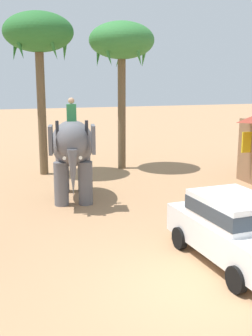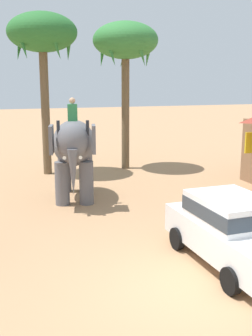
{
  "view_description": "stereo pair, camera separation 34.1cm",
  "coord_description": "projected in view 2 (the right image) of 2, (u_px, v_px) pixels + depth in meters",
  "views": [
    {
      "loc": [
        -4.13,
        -7.21,
        4.49
      ],
      "look_at": [
        0.42,
        5.5,
        1.6
      ],
      "focal_mm": 44.18,
      "sensor_mm": 36.0,
      "label": 1
    },
    {
      "loc": [
        -3.81,
        -7.32,
        4.49
      ],
      "look_at": [
        0.42,
        5.5,
        1.6
      ],
      "focal_mm": 44.18,
      "sensor_mm": 36.0,
      "label": 2
    }
  ],
  "objects": [
    {
      "name": "ground_plane",
      "position": [
        187.0,
        292.0,
        8.9
      ],
      "size": [
        120.0,
        120.0,
        0.0
      ],
      "primitive_type": "plane",
      "color": "tan"
    },
    {
      "name": "car_sedan_foreground",
      "position": [
        231.0,
        228.0,
        10.14
      ],
      "size": [
        1.95,
        4.14,
        1.7
      ],
      "color": "white",
      "rests_on": "ground"
    },
    {
      "name": "elephant_with_mahout",
      "position": [
        74.0,
        148.0,
        15.48
      ],
      "size": [
        2.3,
        4.01,
        3.88
      ],
      "color": "slate",
      "rests_on": "ground"
    },
    {
      "name": "palm_tree_behind_elephant",
      "position": [
        125.0,
        44.0,
        20.15
      ],
      "size": [
        3.2,
        3.2,
        7.28
      ],
      "color": "brown",
      "rests_on": "ground"
    },
    {
      "name": "palm_tree_left_of_road",
      "position": [
        42.0,
        37.0,
        18.86
      ],
      "size": [
        3.2,
        3.2,
        7.52
      ],
      "color": "brown",
      "rests_on": "ground"
    }
  ]
}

